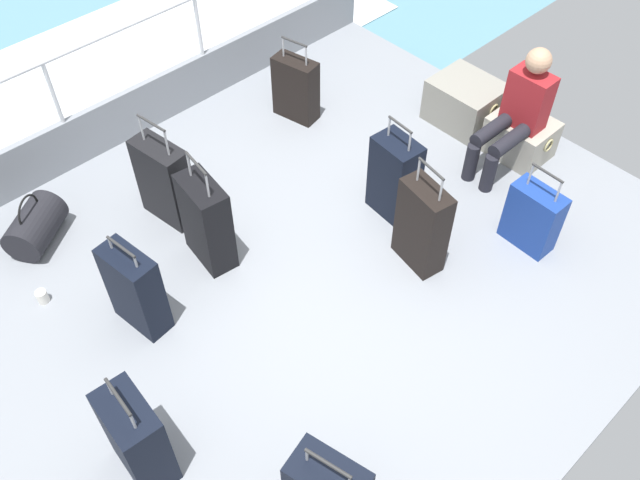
{
  "coord_description": "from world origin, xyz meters",
  "views": [
    {
      "loc": [
        2.38,
        -2.16,
        3.9
      ],
      "look_at": [
        0.03,
        0.05,
        0.25
      ],
      "focal_mm": 38.24,
      "sensor_mm": 36.0,
      "label": 1
    }
  ],
  "objects_px": {
    "suitcase_6": "(533,217)",
    "suitcase_7": "(165,182)",
    "passenger_seated": "(517,111)",
    "duffel_bag": "(35,226)",
    "cargo_crate_0": "(465,102)",
    "suitcase_0": "(395,177)",
    "suitcase_3": "(135,290)",
    "suitcase_8": "(207,222)",
    "suitcase_5": "(422,226)",
    "suitcase_1": "(137,438)",
    "suitcase_4": "(296,89)",
    "paper_cup": "(42,296)",
    "cargo_crate_1": "(520,137)"
  },
  "relations": [
    {
      "from": "suitcase_5",
      "to": "suitcase_3",
      "type": "bearing_deg",
      "value": -117.69
    },
    {
      "from": "cargo_crate_1",
      "to": "suitcase_4",
      "type": "distance_m",
      "value": 1.98
    },
    {
      "from": "suitcase_1",
      "to": "suitcase_3",
      "type": "bearing_deg",
      "value": 147.21
    },
    {
      "from": "suitcase_0",
      "to": "suitcase_1",
      "type": "distance_m",
      "value": 2.63
    },
    {
      "from": "cargo_crate_0",
      "to": "cargo_crate_1",
      "type": "height_order",
      "value": "cargo_crate_0"
    },
    {
      "from": "suitcase_1",
      "to": "duffel_bag",
      "type": "relative_size",
      "value": 1.45
    },
    {
      "from": "suitcase_8",
      "to": "suitcase_6",
      "type": "bearing_deg",
      "value": 49.95
    },
    {
      "from": "suitcase_4",
      "to": "suitcase_8",
      "type": "distance_m",
      "value": 1.78
    },
    {
      "from": "suitcase_1",
      "to": "duffel_bag",
      "type": "xyz_separation_m",
      "value": [
        -2.05,
        0.41,
        -0.18
      ]
    },
    {
      "from": "suitcase_1",
      "to": "suitcase_3",
      "type": "height_order",
      "value": "suitcase_1"
    },
    {
      "from": "cargo_crate_0",
      "to": "duffel_bag",
      "type": "height_order",
      "value": "duffel_bag"
    },
    {
      "from": "suitcase_6",
      "to": "suitcase_7",
      "type": "bearing_deg",
      "value": -139.44
    },
    {
      "from": "suitcase_4",
      "to": "suitcase_8",
      "type": "relative_size",
      "value": 0.83
    },
    {
      "from": "passenger_seated",
      "to": "suitcase_6",
      "type": "relative_size",
      "value": 1.46
    },
    {
      "from": "suitcase_1",
      "to": "passenger_seated",
      "type": "bearing_deg",
      "value": 92.37
    },
    {
      "from": "suitcase_8",
      "to": "passenger_seated",
      "type": "bearing_deg",
      "value": 70.22
    },
    {
      "from": "suitcase_3",
      "to": "duffel_bag",
      "type": "bearing_deg",
      "value": -172.14
    },
    {
      "from": "suitcase_0",
      "to": "duffel_bag",
      "type": "height_order",
      "value": "suitcase_0"
    },
    {
      "from": "passenger_seated",
      "to": "suitcase_4",
      "type": "height_order",
      "value": "passenger_seated"
    },
    {
      "from": "paper_cup",
      "to": "suitcase_4",
      "type": "bearing_deg",
      "value": 96.91
    },
    {
      "from": "passenger_seated",
      "to": "suitcase_0",
      "type": "height_order",
      "value": "passenger_seated"
    },
    {
      "from": "suitcase_1",
      "to": "suitcase_7",
      "type": "bearing_deg",
      "value": 140.8
    },
    {
      "from": "cargo_crate_0",
      "to": "suitcase_4",
      "type": "distance_m",
      "value": 1.5
    },
    {
      "from": "suitcase_5",
      "to": "paper_cup",
      "type": "height_order",
      "value": "suitcase_5"
    },
    {
      "from": "passenger_seated",
      "to": "suitcase_1",
      "type": "bearing_deg",
      "value": -87.63
    },
    {
      "from": "passenger_seated",
      "to": "suitcase_6",
      "type": "height_order",
      "value": "passenger_seated"
    },
    {
      "from": "suitcase_3",
      "to": "cargo_crate_1",
      "type": "bearing_deg",
      "value": 77.51
    },
    {
      "from": "suitcase_6",
      "to": "paper_cup",
      "type": "bearing_deg",
      "value": -124.27
    },
    {
      "from": "suitcase_1",
      "to": "cargo_crate_1",
      "type": "bearing_deg",
      "value": 92.26
    },
    {
      "from": "paper_cup",
      "to": "suitcase_6",
      "type": "bearing_deg",
      "value": 55.73
    },
    {
      "from": "suitcase_7",
      "to": "cargo_crate_0",
      "type": "bearing_deg",
      "value": 72.12
    },
    {
      "from": "suitcase_0",
      "to": "suitcase_8",
      "type": "bearing_deg",
      "value": -114.07
    },
    {
      "from": "passenger_seated",
      "to": "paper_cup",
      "type": "distance_m",
      "value": 3.84
    },
    {
      "from": "suitcase_5",
      "to": "suitcase_1",
      "type": "bearing_deg",
      "value": -91.19
    },
    {
      "from": "suitcase_5",
      "to": "suitcase_8",
      "type": "distance_m",
      "value": 1.53
    },
    {
      "from": "cargo_crate_1",
      "to": "duffel_bag",
      "type": "distance_m",
      "value": 3.96
    },
    {
      "from": "suitcase_5",
      "to": "suitcase_4",
      "type": "bearing_deg",
      "value": 165.29
    },
    {
      "from": "cargo_crate_1",
      "to": "suitcase_3",
      "type": "height_order",
      "value": "suitcase_3"
    },
    {
      "from": "suitcase_1",
      "to": "suitcase_5",
      "type": "bearing_deg",
      "value": 88.81
    },
    {
      "from": "suitcase_4",
      "to": "passenger_seated",
      "type": "bearing_deg",
      "value": 26.92
    },
    {
      "from": "suitcase_7",
      "to": "cargo_crate_1",
      "type": "bearing_deg",
      "value": 60.89
    },
    {
      "from": "suitcase_4",
      "to": "suitcase_1",
      "type": "bearing_deg",
      "value": -57.19
    },
    {
      "from": "suitcase_6",
      "to": "paper_cup",
      "type": "xyz_separation_m",
      "value": [
        -2.01,
        -2.95,
        -0.21
      ]
    },
    {
      "from": "suitcase_3",
      "to": "suitcase_8",
      "type": "distance_m",
      "value": 0.71
    },
    {
      "from": "suitcase_5",
      "to": "duffel_bag",
      "type": "bearing_deg",
      "value": -137.21
    },
    {
      "from": "cargo_crate_1",
      "to": "paper_cup",
      "type": "distance_m",
      "value": 3.98
    },
    {
      "from": "passenger_seated",
      "to": "duffel_bag",
      "type": "height_order",
      "value": "passenger_seated"
    },
    {
      "from": "duffel_bag",
      "to": "cargo_crate_0",
      "type": "bearing_deg",
      "value": 69.56
    },
    {
      "from": "suitcase_5",
      "to": "suitcase_8",
      "type": "xyz_separation_m",
      "value": [
        -1.08,
        -1.09,
        0.0
      ]
    },
    {
      "from": "cargo_crate_0",
      "to": "suitcase_0",
      "type": "xyz_separation_m",
      "value": [
        0.32,
        -1.29,
        0.14
      ]
    }
  ]
}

